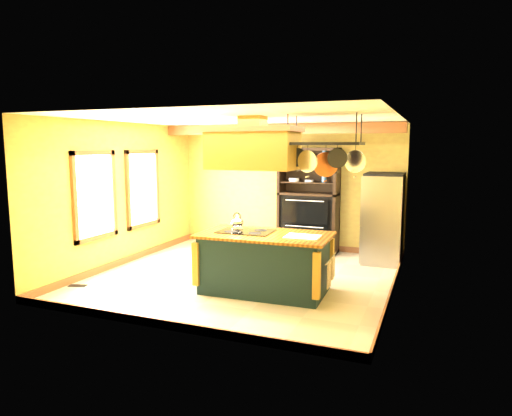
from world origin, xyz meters
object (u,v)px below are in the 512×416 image
Objects in this scene: range_hood at (253,147)px; pot_rack at (325,151)px; kitchen_island at (265,262)px; refrigerator at (383,220)px; hutch at (309,212)px.

pot_rack is (1.10, 0.01, -0.06)m from range_hood.
refrigerator is at bearing 58.12° from kitchen_island.
refrigerator is (1.68, 2.55, -1.42)m from range_hood.
pot_rack is 0.52× the size of hutch.
kitchen_island is 2.97m from refrigerator.
range_hood reaches higher than kitchen_island.
kitchen_island is 1.78× the size of pot_rack.
range_hood is 3.22m from hutch.
pot_rack is at bearing -71.12° from hutch.
range_hood is 3.37m from refrigerator.
kitchen_island is 2.93m from hutch.
pot_rack reaches higher than refrigerator.
hutch is (0.11, 2.91, -1.38)m from range_hood.
kitchen_island is at bearing 0.18° from range_hood.
hutch is (-0.99, 2.89, -1.32)m from pot_rack.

